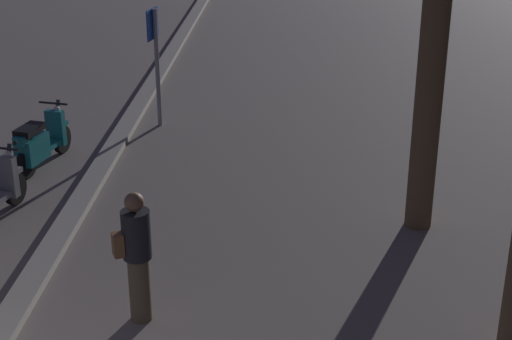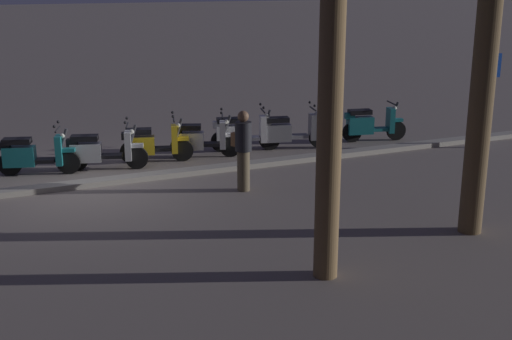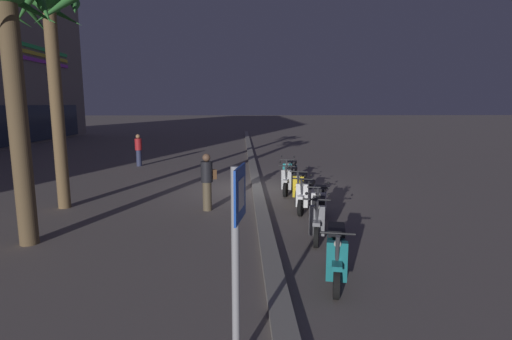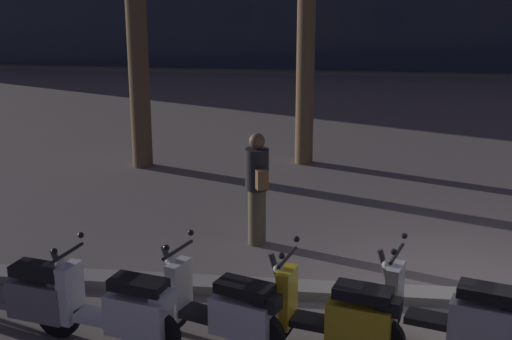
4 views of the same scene
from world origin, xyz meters
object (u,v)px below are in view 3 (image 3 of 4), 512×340
Objects in this scene: scooter_white_far_back at (306,195)px; scooter_silver_tail_end at (290,179)px; palm_tree_mid_walkway at (10,39)px; palm_tree_far_corner at (52,49)px; scooter_yellow_mid_front at (301,186)px; crossing_sign at (237,245)px; scooter_teal_mid_centre at (290,172)px; scooter_grey_mid_rear at (318,217)px; pedestrian_window_shopping at (207,180)px; pedestrian_strolling_near_curb at (139,149)px; scooter_teal_gap_after_mid at (336,253)px; scooter_white_last_in_row at (319,204)px.

scooter_white_far_back is 2.47m from scooter_silver_tail_end.
scooter_silver_tail_end is at bearing -51.49° from palm_tree_mid_walkway.
scooter_white_far_back is 8.34m from palm_tree_far_corner.
scooter_yellow_mid_front is 0.71× the size of crossing_sign.
scooter_grey_mid_rear is at bearing 178.90° from scooter_teal_mid_centre.
scooter_silver_tail_end is 0.75× the size of crossing_sign.
scooter_yellow_mid_front is at bearing -0.58° from scooter_white_far_back.
palm_tree_far_corner is at bearing 115.20° from scooter_teal_mid_centre.
scooter_silver_tail_end is 1.47m from scooter_teal_mid_centre.
palm_tree_mid_walkway is at bearing 46.70° from crossing_sign.
pedestrian_window_shopping reaches higher than scooter_grey_mid_rear.
pedestrian_strolling_near_curb is (8.70, 7.02, 0.40)m from scooter_white_far_back.
scooter_teal_mid_centre is at bearing -124.20° from pedestrian_strolling_near_curb.
scooter_teal_gap_after_mid is at bearing -153.08° from pedestrian_strolling_near_curb.
scooter_yellow_mid_front and scooter_teal_mid_centre have the same top height.
palm_tree_far_corner is 9.00m from pedestrian_strolling_near_curb.
scooter_grey_mid_rear is at bearing -179.21° from scooter_silver_tail_end.
scooter_yellow_mid_front is 1.06× the size of pedestrian_strolling_near_curb.
scooter_yellow_mid_front is at bearing -13.34° from crossing_sign.
scooter_yellow_mid_front is (5.90, -0.24, -0.01)m from scooter_teal_gap_after_mid.
scooter_teal_gap_after_mid is 7.76m from palm_tree_mid_walkway.
scooter_white_far_back and scooter_teal_mid_centre have the same top height.
crossing_sign is 1.44× the size of pedestrian_window_shopping.
palm_tree_mid_walkway is 3.53× the size of pedestrian_window_shopping.
palm_tree_mid_walkway is at bearing 120.39° from scooter_yellow_mid_front.
scooter_silver_tail_end is at bearing -10.58° from crossing_sign.
palm_tree_mid_walkway is (-3.89, 6.63, 3.94)m from scooter_yellow_mid_front.
scooter_silver_tail_end is 1.08× the size of pedestrian_window_shopping.
scooter_white_last_in_row is 0.99× the size of scooter_teal_mid_centre.
scooter_white_far_back is 0.26× the size of palm_tree_far_corner.
scooter_teal_gap_after_mid is 1.00× the size of scooter_teal_mid_centre.
scooter_teal_mid_centre is at bearing -7.29° from scooter_silver_tail_end.
scooter_white_last_in_row is 1.02× the size of scooter_yellow_mid_front.
pedestrian_window_shopping is at bearing 49.27° from scooter_grey_mid_rear.
scooter_teal_gap_after_mid is 1.03× the size of scooter_yellow_mid_front.
scooter_yellow_mid_front is 8.58m from crossing_sign.
scooter_teal_gap_after_mid is 0.28× the size of palm_tree_far_corner.
crossing_sign is at bearing 144.23° from scooter_teal_gap_after_mid.
pedestrian_window_shopping is at bearing 88.92° from scooter_white_far_back.
scooter_grey_mid_rear is at bearing 177.39° from scooter_white_far_back.
pedestrian_strolling_near_curb is at bearing 26.92° from scooter_teal_gap_after_mid.
crossing_sign is (-5.95, 2.12, 1.04)m from scooter_white_last_in_row.
scooter_grey_mid_rear is 1.10× the size of scooter_white_far_back.
scooter_white_far_back is 7.41m from crossing_sign.
scooter_grey_mid_rear and scooter_silver_tail_end have the same top height.
pedestrian_window_shopping is at bearing 143.08° from scooter_teal_mid_centre.
scooter_white_far_back is at bearing -94.15° from palm_tree_far_corner.
scooter_white_far_back is 0.95× the size of scooter_teal_mid_centre.
scooter_yellow_mid_front is 1.02× the size of pedestrian_window_shopping.
scooter_white_far_back is at bearing -91.08° from pedestrian_window_shopping.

